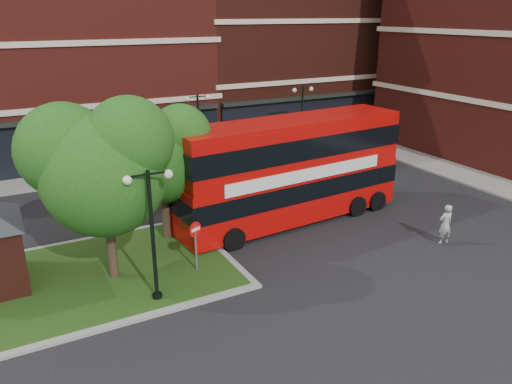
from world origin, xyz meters
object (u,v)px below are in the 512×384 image
woman (445,224)px  car_white (209,156)px  bus (291,164)px  car_silver (73,171)px

woman → car_white: 17.14m
bus → woman: bearing=-53.9°
car_white → woman: bearing=-162.3°
bus → car_silver: bus is taller
car_white → car_silver: bearing=88.0°
bus → car_white: bearing=84.0°
woman → car_silver: size_ratio=0.49×
bus → car_white: 11.21m
woman → bus: bearing=-40.9°
bus → woman: (4.77, -5.58, -2.03)m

